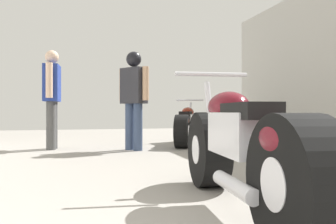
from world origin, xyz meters
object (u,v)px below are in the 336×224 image
at_px(motorcycle_maroon_cruiser, 241,149).
at_px(motorcycle_black_naked, 186,126).
at_px(mechanic_in_blue, 52,93).
at_px(mechanic_with_helmet, 134,91).

distance_m(motorcycle_maroon_cruiser, motorcycle_black_naked, 4.55).
relative_size(mechanic_in_blue, mechanic_with_helmet, 1.03).
relative_size(motorcycle_maroon_cruiser, mechanic_in_blue, 1.24).
xyz_separation_m(motorcycle_maroon_cruiser, mechanic_with_helmet, (-0.06, 3.76, 0.59)).
height_order(motorcycle_maroon_cruiser, mechanic_in_blue, mechanic_in_blue).
bearing_deg(motorcycle_black_naked, motorcycle_maroon_cruiser, -103.83).
xyz_separation_m(motorcycle_black_naked, mechanic_with_helmet, (-1.15, -0.65, 0.62)).
distance_m(motorcycle_black_naked, mechanic_with_helmet, 1.46).
relative_size(motorcycle_black_naked, mechanic_with_helmet, 1.12).
relative_size(motorcycle_black_naked, mechanic_in_blue, 1.09).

